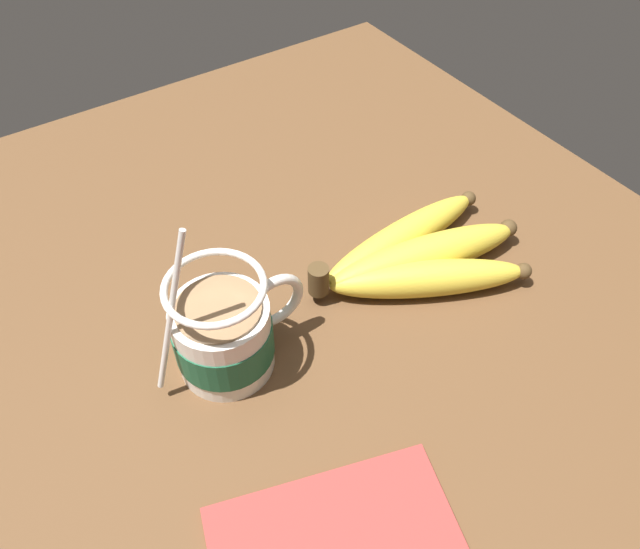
{
  "coord_description": "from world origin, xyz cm",
  "views": [
    {
      "loc": [
        -13.43,
        -30.03,
        49.57
      ],
      "look_at": [
        7.73,
        1.7,
        8.39
      ],
      "focal_mm": 35.0,
      "sensor_mm": 36.0,
      "label": 1
    }
  ],
  "objects": [
    {
      "name": "coffee_mug",
      "position": [
        -2.43,
        0.9,
        7.94
      ],
      "size": [
        14.31,
        8.45,
        16.8
      ],
      "color": "white",
      "rests_on": "table"
    },
    {
      "name": "banana_bunch",
      "position": [
        18.46,
        0.47,
        5.76
      ],
      "size": [
        22.54,
        14.29,
        4.34
      ],
      "color": "#4C381E",
      "rests_on": "table"
    },
    {
      "name": "table",
      "position": [
        0.0,
        0.0,
        1.94
      ],
      "size": [
        93.91,
        93.91,
        3.89
      ],
      "color": "brown",
      "rests_on": "ground"
    }
  ]
}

